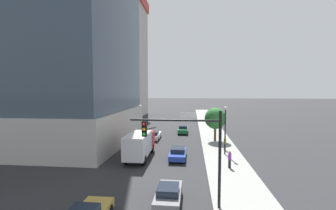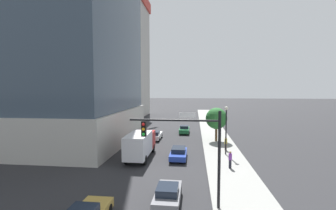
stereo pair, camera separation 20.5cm
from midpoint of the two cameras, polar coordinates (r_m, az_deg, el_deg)
sidewalk at (r=32.07m, az=13.22°, el=-10.85°), size 4.69×120.00×0.15m
construction_building at (r=74.70m, az=-11.23°, el=12.48°), size 17.47×13.54×42.35m
traffic_light_pole at (r=15.90m, az=5.14°, el=-8.91°), size 6.21×0.48×6.61m
street_lamp at (r=29.28m, az=14.33°, el=-4.38°), size 0.44×0.44×5.94m
street_tree at (r=36.57m, az=12.00°, el=-3.28°), size 3.30×3.30×5.19m
car_gray at (r=17.52m, az=0.33°, el=-21.25°), size 1.76×4.09×1.47m
car_white at (r=37.97m, az=-3.02°, el=-7.42°), size 1.79×4.59×1.47m
car_green at (r=43.31m, az=4.18°, el=-6.03°), size 1.78×4.40×1.46m
car_blue at (r=27.77m, az=2.81°, el=-11.75°), size 1.86×4.34×1.35m
box_truck at (r=27.80m, az=-6.61°, el=-9.42°), size 2.31×7.44×3.13m
pedestrian_purple_shirt at (r=25.02m, az=15.30°, el=-12.81°), size 0.34×0.34×1.75m
pedestrian_yellow_shirt at (r=31.74m, az=14.23°, el=-9.16°), size 0.34×0.34×1.79m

